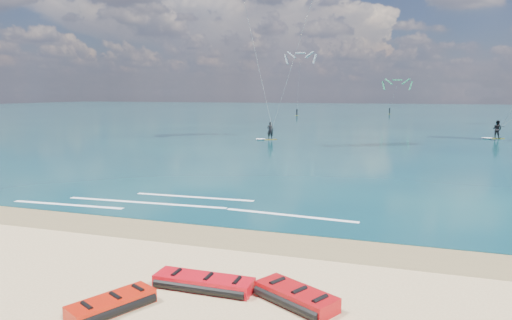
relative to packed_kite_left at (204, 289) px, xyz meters
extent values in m
plane|color=tan|center=(-5.46, 41.12, 0.00)|extent=(320.00, 320.00, 0.00)
cube|color=brown|center=(-5.46, 4.12, 0.00)|extent=(320.00, 2.40, 0.01)
cube|color=#0A2E3B|center=(-5.46, 105.12, 0.02)|extent=(320.00, 200.00, 0.04)
cube|color=gold|center=(-8.66, 36.28, 0.07)|extent=(1.44, 1.05, 0.06)
imported|color=black|center=(-8.66, 36.28, 1.02)|extent=(0.72, 0.52, 1.85)
cylinder|color=black|center=(-8.36, 35.97, 1.29)|extent=(0.52, 0.31, 0.04)
cube|color=gold|center=(14.50, 44.84, 0.07)|extent=(1.56, 0.61, 0.07)
imported|color=black|center=(14.50, 44.84, 1.06)|extent=(1.19, 1.15, 1.93)
cylinder|color=black|center=(14.83, 44.51, 1.40)|extent=(0.62, 0.10, 0.04)
cube|color=white|center=(-6.30, 7.51, 0.04)|extent=(7.79, 0.62, 0.01)
cube|color=white|center=(0.49, 7.42, 0.04)|extent=(5.60, 0.64, 0.01)
cube|color=white|center=(-4.68, 9.22, 0.04)|extent=(5.97, 0.46, 0.01)
cube|color=white|center=(-9.40, 6.12, 0.04)|extent=(5.54, 0.54, 0.01)
camera|label=1|loc=(4.68, -10.18, 5.00)|focal=32.00mm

